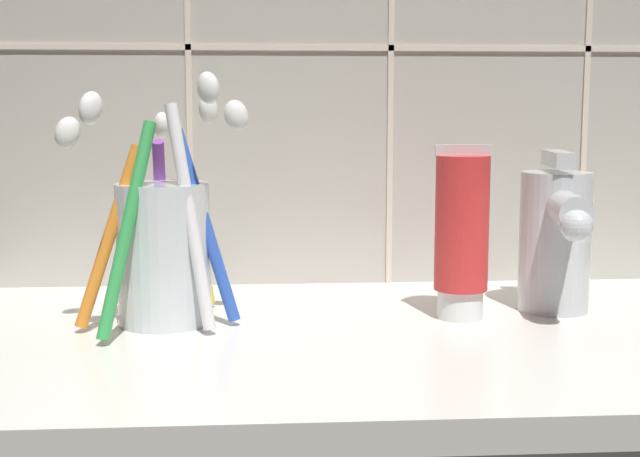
{
  "coord_description": "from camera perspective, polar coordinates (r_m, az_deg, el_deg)",
  "views": [
    {
      "loc": [
        -9.83,
        -60.86,
        18.14
      ],
      "look_at": [
        -5.52,
        1.45,
        9.22
      ],
      "focal_mm": 50.0,
      "sensor_mm": 36.0,
      "label": 1
    }
  ],
  "objects": [
    {
      "name": "sink_counter",
      "position": [
        0.64,
        5.07,
        -7.44
      ],
      "size": [
        69.9,
        35.34,
        2.0
      ],
      "primitive_type": "cube",
      "color": "silver",
      "rests_on": "ground"
    },
    {
      "name": "sink_faucet",
      "position": [
        0.7,
        14.9,
        -0.44
      ],
      "size": [
        5.44,
        11.24,
        12.41
      ],
      "rotation": [
        0.0,
        0.0,
        -1.7
      ],
      "color": "silver",
      "rests_on": "sink_counter"
    },
    {
      "name": "toothpaste_tube",
      "position": [
        0.67,
        9.06,
        -0.33
      ],
      "size": [
        4.2,
        4.0,
        13.02
      ],
      "color": "white",
      "rests_on": "sink_counter"
    },
    {
      "name": "toothbrush_cup",
      "position": [
        0.66,
        -9.96,
        -0.94
      ],
      "size": [
        13.98,
        16.31,
        18.31
      ],
      "color": "silver",
      "rests_on": "sink_counter"
    }
  ]
}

